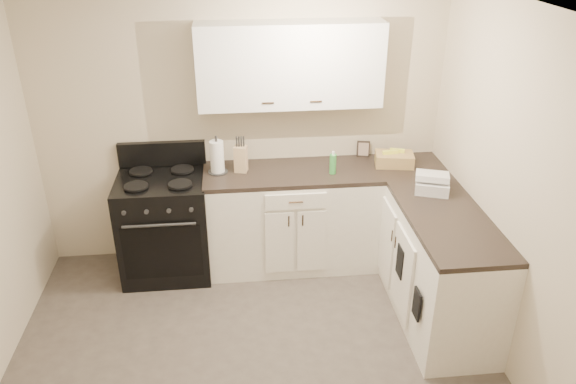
{
  "coord_description": "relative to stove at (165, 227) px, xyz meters",
  "views": [
    {
      "loc": [
        -0.08,
        -2.95,
        2.99
      ],
      "look_at": [
        0.32,
        0.85,
        1.06
      ],
      "focal_mm": 35.0,
      "sensor_mm": 36.0,
      "label": 1
    }
  ],
  "objects": [
    {
      "name": "floor",
      "position": [
        0.71,
        -1.48,
        -0.46
      ],
      "size": [
        3.6,
        3.6,
        0.0
      ],
      "primitive_type": "plane",
      "color": "#473F38",
      "rests_on": "ground"
    },
    {
      "name": "ceiling",
      "position": [
        0.71,
        -1.48,
        2.04
      ],
      "size": [
        3.6,
        3.6,
        0.0
      ],
      "primitive_type": "plane",
      "color": "white",
      "rests_on": "wall_back"
    },
    {
      "name": "wall_back",
      "position": [
        0.71,
        0.32,
        0.79
      ],
      "size": [
        3.6,
        0.0,
        3.6
      ],
      "primitive_type": "plane",
      "rotation": [
        1.57,
        0.0,
        0.0
      ],
      "color": "beige",
      "rests_on": "ground"
    },
    {
      "name": "wall_right",
      "position": [
        2.51,
        -1.48,
        0.79
      ],
      "size": [
        0.0,
        3.6,
        3.6
      ],
      "primitive_type": "plane",
      "rotation": [
        1.57,
        0.0,
        -1.57
      ],
      "color": "beige",
      "rests_on": "ground"
    },
    {
      "name": "base_cabinets_back",
      "position": [
        1.14,
        0.02,
        -0.01
      ],
      "size": [
        1.55,
        0.6,
        0.9
      ],
      "primitive_type": "cube",
      "color": "white",
      "rests_on": "floor"
    },
    {
      "name": "base_cabinets_right",
      "position": [
        2.21,
        -0.63,
        -0.01
      ],
      "size": [
        0.6,
        1.9,
        0.9
      ],
      "primitive_type": "cube",
      "color": "white",
      "rests_on": "floor"
    },
    {
      "name": "countertop_back",
      "position": [
        1.14,
        0.02,
        0.46
      ],
      "size": [
        1.55,
        0.6,
        0.04
      ],
      "primitive_type": "cube",
      "color": "black",
      "rests_on": "base_cabinets_back"
    },
    {
      "name": "countertop_right",
      "position": [
        2.21,
        -0.63,
        0.46
      ],
      "size": [
        0.6,
        1.9,
        0.04
      ],
      "primitive_type": "cube",
      "color": "black",
      "rests_on": "base_cabinets_right"
    },
    {
      "name": "upper_cabinets",
      "position": [
        1.14,
        0.18,
        1.38
      ],
      "size": [
        1.55,
        0.3,
        0.7
      ],
      "primitive_type": "cube",
      "color": "white",
      "rests_on": "wall_back"
    },
    {
      "name": "stove",
      "position": [
        0.0,
        0.0,
        0.0
      ],
      "size": [
        0.77,
        0.66,
        0.93
      ],
      "primitive_type": "cube",
      "color": "black",
      "rests_on": "floor"
    },
    {
      "name": "knife_block",
      "position": [
        0.7,
        0.07,
        0.6
      ],
      "size": [
        0.13,
        0.12,
        0.23
      ],
      "primitive_type": "cube",
      "rotation": [
        0.0,
        0.0,
        -0.24
      ],
      "color": "tan",
      "rests_on": "countertop_back"
    },
    {
      "name": "paper_towel",
      "position": [
        0.49,
        0.07,
        0.62
      ],
      "size": [
        0.13,
        0.13,
        0.29
      ],
      "primitive_type": "cylinder",
      "rotation": [
        0.0,
        0.0,
        0.06
      ],
      "color": "white",
      "rests_on": "countertop_back"
    },
    {
      "name": "soap_bottle",
      "position": [
        1.49,
        -0.06,
        0.57
      ],
      "size": [
        0.07,
        0.07,
        0.18
      ],
      "primitive_type": "cylinder",
      "rotation": [
        0.0,
        0.0,
        -0.12
      ],
      "color": "green",
      "rests_on": "countertop_back"
    },
    {
      "name": "picture_frame",
      "position": [
        1.83,
        0.28,
        0.55
      ],
      "size": [
        0.12,
        0.06,
        0.15
      ],
      "primitive_type": "cube",
      "rotation": [
        -0.14,
        0.0,
        -0.22
      ],
      "color": "black",
      "rests_on": "countertop_back"
    },
    {
      "name": "wicker_basket",
      "position": [
        2.07,
        0.06,
        0.54
      ],
      "size": [
        0.37,
        0.28,
        0.11
      ],
      "primitive_type": "cube",
      "rotation": [
        0.0,
        0.0,
        -0.17
      ],
      "color": "tan",
      "rests_on": "countertop_right"
    },
    {
      "name": "countertop_grill",
      "position": [
        2.23,
        -0.48,
        0.53
      ],
      "size": [
        0.33,
        0.32,
        0.1
      ],
      "primitive_type": "cube",
      "rotation": [
        0.0,
        0.0,
        -0.34
      ],
      "color": "white",
      "rests_on": "countertop_right"
    },
    {
      "name": "oven_mitt_near",
      "position": [
        1.89,
        -1.32,
        0.01
      ],
      "size": [
        0.02,
        0.13,
        0.23
      ],
      "primitive_type": "cube",
      "color": "black",
      "rests_on": "base_cabinets_right"
    },
    {
      "name": "oven_mitt_far",
      "position": [
        1.89,
        -0.88,
        0.08
      ],
      "size": [
        0.02,
        0.15,
        0.25
      ],
      "primitive_type": "cube",
      "color": "black",
      "rests_on": "base_cabinets_right"
    }
  ]
}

